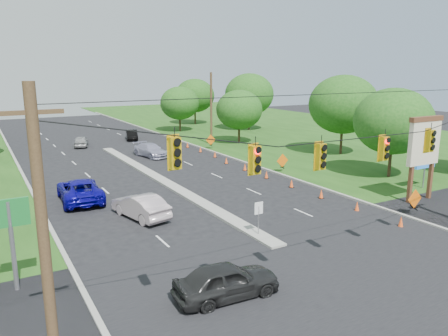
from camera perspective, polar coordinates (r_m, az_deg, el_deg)
ground at (r=20.98m, az=14.01°, el=-13.95°), size 160.00×160.00×0.00m
grass_right at (r=55.41m, az=22.33°, el=2.10°), size 40.00×160.00×0.06m
cross_street at (r=20.98m, az=14.01°, el=-13.95°), size 160.00×14.00×0.02m
curb_left at (r=44.41m, az=-24.95°, el=-0.56°), size 0.25×110.00×0.16m
curb_right at (r=50.09m, az=-1.37°, el=2.02°), size 0.25×110.00×0.16m
median at (r=37.95m, az=-8.33°, el=-1.59°), size 1.00×34.00×0.18m
median_sign at (r=24.71m, az=4.55°, el=-5.77°), size 0.55×0.06×2.05m
signal_span at (r=18.59m, az=16.83°, el=-1.25°), size 25.60×0.32×9.00m
utility_pole_far_right at (r=54.98m, az=-1.68°, el=7.71°), size 0.28×0.28×9.00m
pylon_sign at (r=34.21m, az=24.69°, el=2.66°), size 5.90×2.30×6.12m
cone_0 at (r=28.51m, az=22.11°, el=-6.52°), size 0.32×0.32×0.70m
cone_1 at (r=30.65m, az=16.99°, el=-4.81°), size 0.32×0.32×0.70m
cone_2 at (r=33.02m, az=12.59°, el=-3.30°), size 0.32×0.32×0.70m
cone_3 at (r=35.58m, az=8.81°, el=-1.99°), size 0.32×0.32×0.70m
cone_4 at (r=38.29m, az=5.56°, el=-0.85°), size 0.32×0.32×0.70m
cone_5 at (r=41.11m, az=2.75°, el=0.14°), size 0.32×0.32×0.70m
cone_6 at (r=44.04m, az=0.31°, el=1.00°), size 0.32×0.32×0.70m
cone_7 at (r=47.32m, az=-1.19°, el=1.82°), size 0.32×0.32×0.70m
cone_8 at (r=50.37m, az=-3.10°, el=2.47°), size 0.32×0.32×0.70m
cone_9 at (r=53.47m, az=-4.79°, el=3.04°), size 0.32×0.32×0.70m
cone_10 at (r=56.62m, az=-6.29°, el=3.55°), size 0.32×0.32×0.70m
work_sign_0 at (r=30.78m, az=23.65°, el=-3.82°), size 1.27×0.58×1.37m
work_sign_1 at (r=40.35m, az=7.64°, el=0.88°), size 1.27×0.58×1.37m
work_sign_2 at (r=51.97m, az=-1.75°, el=3.63°), size 1.27×0.58×1.37m
tree_7 at (r=40.48m, az=21.24°, el=5.71°), size 6.72×6.72×7.84m
tree_8 at (r=50.06m, az=15.32°, el=8.01°), size 7.56×7.56×8.82m
tree_9 at (r=55.87m, az=2.00°, el=7.62°), size 5.88×5.88×6.86m
tree_10 at (r=68.48m, az=3.32°, el=9.58°), size 7.56×7.56×8.82m
tree_11 at (r=76.12m, az=-3.83°, el=9.41°), size 6.72×6.72×7.84m
tree_12 at (r=67.30m, az=-5.82°, el=8.42°), size 5.88×5.88×6.86m
black_sedan at (r=18.62m, az=0.33°, el=-14.50°), size 4.58×2.05×1.53m
white_sedan at (r=28.46m, az=-10.86°, el=-4.90°), size 2.66×4.99×1.56m
blue_pickup at (r=33.10m, az=-18.32°, el=-2.75°), size 3.12×6.11×1.65m
silver_car_far at (r=48.29m, az=-9.55°, el=2.31°), size 2.95×5.25×1.44m
silver_car_oncoming at (r=56.66m, az=-18.16°, el=3.32°), size 2.57×4.21×1.34m
dark_car_receding at (r=60.65m, az=-11.96°, el=4.26°), size 2.39×4.29×1.34m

